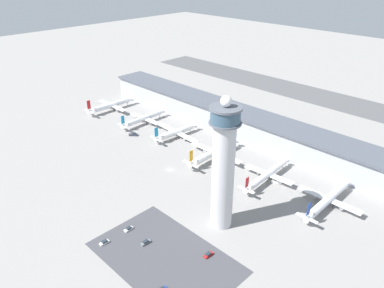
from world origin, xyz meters
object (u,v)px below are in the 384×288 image
(airplane_gate_echo, at_px, (268,174))
(service_truck_fuel, at_px, (133,135))
(airplane_gate_charlie, at_px, (176,132))
(service_truck_catering, at_px, (223,160))
(airplane_gate_foxtrot, at_px, (328,199))
(airplane_gate_bravo, at_px, (144,118))
(car_yellow_taxi, at_px, (146,243))
(car_blue_compact, at_px, (129,229))
(control_tower, at_px, (223,165))
(airplane_gate_delta, at_px, (215,152))
(service_truck_baggage, at_px, (276,181))
(airplane_gate_alpha, at_px, (111,105))
(car_black_suv, at_px, (104,242))
(car_navy_sedan, at_px, (208,255))

(airplane_gate_echo, bearing_deg, service_truck_fuel, -170.17)
(airplane_gate_charlie, bearing_deg, service_truck_catering, -4.22)
(airplane_gate_foxtrot, bearing_deg, service_truck_catering, -177.96)
(airplane_gate_bravo, bearing_deg, car_yellow_taxi, -38.36)
(service_truck_catering, height_order, car_blue_compact, service_truck_catering)
(control_tower, xyz_separation_m, airplane_gate_bravo, (-120.68, 49.41, -28.21))
(airplane_gate_bravo, distance_m, airplane_gate_delta, 75.37)
(airplane_gate_charlie, height_order, airplane_gate_delta, airplane_gate_delta)
(airplane_gate_echo, xyz_separation_m, service_truck_fuel, (-102.66, -17.78, -3.36))
(airplane_gate_echo, bearing_deg, service_truck_baggage, 20.94)
(control_tower, bearing_deg, service_truck_fuel, 164.51)
(airplane_gate_alpha, bearing_deg, airplane_gate_echo, 0.19)
(airplane_gate_foxtrot, xyz_separation_m, car_black_suv, (-57.57, -97.01, -3.58))
(airplane_gate_alpha, relative_size, airplane_gate_foxtrot, 0.95)
(control_tower, distance_m, service_truck_catering, 68.79)
(airplane_gate_echo, xyz_separation_m, car_yellow_taxi, (-8.12, -82.59, -3.58))
(airplane_gate_alpha, xyz_separation_m, car_yellow_taxi, (146.90, -82.07, -4.08))
(airplane_gate_delta, relative_size, car_black_suv, 10.01)
(airplane_gate_alpha, xyz_separation_m, car_black_suv, (133.63, -95.09, -4.16))
(car_yellow_taxi, bearing_deg, airplane_gate_bravo, 141.64)
(airplane_gate_bravo, height_order, airplane_gate_foxtrot, airplane_gate_foxtrot)
(airplane_gate_echo, distance_m, car_navy_sedan, 70.51)
(airplane_gate_echo, distance_m, service_truck_fuel, 104.24)
(airplane_gate_echo, relative_size, airplane_gate_foxtrot, 1.00)
(airplane_gate_alpha, relative_size, service_truck_fuel, 7.03)
(control_tower, height_order, airplane_gate_alpha, control_tower)
(car_blue_compact, bearing_deg, airplane_gate_charlie, 124.27)
(airplane_gate_charlie, relative_size, car_navy_sedan, 8.84)
(airplane_gate_bravo, height_order, service_truck_baggage, airplane_gate_bravo)
(control_tower, relative_size, car_navy_sedan, 13.92)
(car_blue_compact, bearing_deg, airplane_gate_delta, 102.45)
(service_truck_catering, bearing_deg, car_black_suv, -83.24)
(airplane_gate_alpha, distance_m, airplane_gate_echo, 155.03)
(airplane_gate_foxtrot, xyz_separation_m, car_navy_sedan, (-19.19, -69.73, -3.53))
(airplane_gate_bravo, relative_size, car_blue_compact, 9.38)
(service_truck_catering, bearing_deg, airplane_gate_foxtrot, 2.04)
(control_tower, xyz_separation_m, service_truck_catering, (-39.04, 46.96, -31.66))
(service_truck_baggage, height_order, car_blue_compact, service_truck_baggage)
(service_truck_fuel, bearing_deg, service_truck_baggage, 10.35)
(airplane_gate_alpha, bearing_deg, airplane_gate_bravo, 2.69)
(service_truck_catering, bearing_deg, car_yellow_taxi, -73.29)
(airplane_gate_foxtrot, xyz_separation_m, service_truck_catering, (-68.78, -2.45, -3.21))
(airplane_gate_alpha, bearing_deg, car_yellow_taxi, -29.19)
(service_truck_catering, relative_size, car_yellow_taxi, 1.45)
(airplane_gate_delta, xyz_separation_m, airplane_gate_echo, (38.95, 1.87, -0.42))
(car_navy_sedan, height_order, car_blue_compact, car_navy_sedan)
(airplane_gate_bravo, xyz_separation_m, service_truck_fuel, (11.59, -19.18, -3.52))
(airplane_gate_foxtrot, bearing_deg, service_truck_fuel, -172.14)
(service_truck_catering, relative_size, car_navy_sedan, 1.46)
(airplane_gate_charlie, height_order, car_blue_compact, airplane_gate_charlie)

